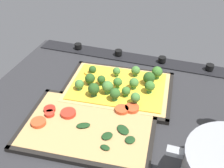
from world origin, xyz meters
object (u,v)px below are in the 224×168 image
baking_tray_front (118,89)px  broccoli_pizza (119,85)px  veggie_pizza_back (88,125)px  baking_tray_back (89,128)px

baking_tray_front → broccoli_pizza: 1.86cm
baking_tray_front → veggie_pizza_back: (2.63, 18.50, 0.71)cm
veggie_pizza_back → baking_tray_back: bearing=119.8°
baking_tray_back → veggie_pizza_back: (0.19, -0.33, 0.71)cm
baking_tray_front → broccoli_pizza: broccoli_pizza is taller
baking_tray_back → broccoli_pizza: bearing=-98.6°
baking_tray_front → veggie_pizza_back: size_ratio=1.03×
broccoli_pizza → baking_tray_back: 18.93cm
broccoli_pizza → baking_tray_back: size_ratio=0.89×
broccoli_pizza → baking_tray_front: bearing=-27.1°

